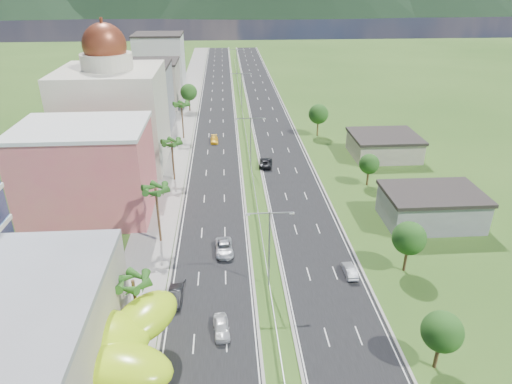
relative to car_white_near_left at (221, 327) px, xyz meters
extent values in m
plane|color=#2D5119|center=(6.23, -1.62, -0.78)|extent=(500.00, 500.00, 0.00)
cube|color=black|center=(-1.27, 88.38, -0.76)|extent=(11.00, 260.00, 0.04)
cube|color=black|center=(13.73, 88.38, -0.76)|extent=(11.00, 260.00, 0.04)
cube|color=gray|center=(-10.77, 88.38, -0.72)|extent=(7.00, 260.00, 0.12)
cube|color=gray|center=(6.23, 70.38, -0.16)|extent=(0.08, 216.00, 0.28)
cube|color=gray|center=(6.23, 172.38, -0.43)|extent=(0.10, 0.12, 0.70)
cylinder|color=gray|center=(6.23, 8.38, 4.72)|extent=(0.20, 0.20, 11.00)
cube|color=gray|center=(4.79, 8.38, 10.02)|extent=(2.88, 0.12, 0.12)
cube|color=gray|center=(7.67, 8.38, 10.02)|extent=(2.88, 0.12, 0.12)
cube|color=silver|center=(3.51, 8.38, 9.92)|extent=(0.60, 0.25, 0.18)
cube|color=silver|center=(8.95, 8.38, 9.92)|extent=(0.60, 0.25, 0.18)
cylinder|color=gray|center=(6.23, 48.38, 4.72)|extent=(0.20, 0.20, 11.00)
cube|color=gray|center=(4.79, 48.38, 10.02)|extent=(2.88, 0.12, 0.12)
cube|color=gray|center=(7.67, 48.38, 10.02)|extent=(2.88, 0.12, 0.12)
cube|color=silver|center=(3.51, 48.38, 9.92)|extent=(0.60, 0.25, 0.18)
cube|color=silver|center=(8.95, 48.38, 9.92)|extent=(0.60, 0.25, 0.18)
cylinder|color=gray|center=(6.23, 93.38, 4.72)|extent=(0.20, 0.20, 11.00)
cube|color=gray|center=(4.79, 93.38, 10.02)|extent=(2.88, 0.12, 0.12)
cube|color=gray|center=(7.67, 93.38, 10.02)|extent=(2.88, 0.12, 0.12)
cube|color=silver|center=(3.51, 93.38, 9.92)|extent=(0.60, 0.25, 0.18)
cube|color=silver|center=(8.95, 93.38, 9.92)|extent=(0.60, 0.25, 0.18)
cylinder|color=gray|center=(6.23, 138.38, 4.72)|extent=(0.20, 0.20, 11.00)
cube|color=gray|center=(4.79, 138.38, 10.02)|extent=(2.88, 0.12, 0.12)
cube|color=gray|center=(7.67, 138.38, 10.02)|extent=(2.88, 0.12, 0.12)
cube|color=silver|center=(3.51, 138.38, 9.92)|extent=(0.60, 0.25, 0.18)
cube|color=silver|center=(8.95, 138.38, 9.92)|extent=(0.60, 0.25, 0.18)
cylinder|color=gray|center=(-17.77, -3.62, 1.22)|extent=(0.50, 0.50, 4.00)
cylinder|color=gray|center=(-8.77, -3.62, 1.22)|extent=(0.50, 0.50, 4.00)
cube|color=#D35663|center=(-21.77, 30.38, 6.72)|extent=(20.00, 15.00, 15.00)
cube|color=beige|center=(-21.77, 53.38, 9.22)|extent=(20.00, 20.00, 20.00)
cylinder|color=beige|center=(-21.77, 53.38, 20.72)|extent=(10.00, 10.00, 3.00)
sphere|color=brown|center=(-21.77, 53.38, 23.72)|extent=(8.40, 8.40, 8.40)
cube|color=gray|center=(-20.77, 78.38, 7.22)|extent=(16.00, 15.00, 16.00)
cube|color=#A39586|center=(-20.77, 100.38, 5.72)|extent=(16.00, 15.00, 13.00)
cube|color=silver|center=(-20.77, 123.38, 8.22)|extent=(16.00, 15.00, 18.00)
cube|color=gray|center=(34.23, 23.38, 1.72)|extent=(15.00, 10.00, 5.00)
cube|color=#A39586|center=(36.23, 53.38, 1.42)|extent=(14.00, 12.00, 4.40)
cylinder|color=#47301C|center=(-9.27, 0.38, 2.97)|extent=(0.36, 0.36, 7.50)
cylinder|color=#47301C|center=(-9.27, 20.38, 3.72)|extent=(0.36, 0.36, 9.00)
cylinder|color=#47301C|center=(-9.27, 43.38, 3.22)|extent=(0.36, 0.36, 8.00)
cylinder|color=#47301C|center=(-9.27, 68.38, 3.62)|extent=(0.36, 0.36, 8.80)
cylinder|color=#47301C|center=(-9.27, 93.38, 1.67)|extent=(0.40, 0.40, 4.90)
sphere|color=#27581B|center=(-9.27, 93.38, 4.82)|extent=(4.90, 4.90, 4.90)
cylinder|color=#47301C|center=(22.23, -6.62, 1.32)|extent=(0.40, 0.40, 4.20)
sphere|color=#27581B|center=(22.23, -6.62, 4.02)|extent=(4.20, 4.20, 4.20)
cylinder|color=#47301C|center=(25.23, 10.38, 1.49)|extent=(0.40, 0.40, 4.55)
sphere|color=#27581B|center=(25.23, 10.38, 4.42)|extent=(4.55, 4.55, 4.55)
cylinder|color=#47301C|center=(28.23, 38.38, 1.14)|extent=(0.40, 0.40, 3.85)
sphere|color=#27581B|center=(28.23, 38.38, 3.62)|extent=(3.85, 3.85, 3.85)
cylinder|color=#47301C|center=(24.23, 68.38, 1.67)|extent=(0.40, 0.40, 4.90)
sphere|color=#27581B|center=(24.23, 68.38, 4.82)|extent=(4.90, 4.90, 4.90)
imported|color=silver|center=(0.00, 0.00, 0.00)|extent=(2.11, 4.49, 1.49)
imported|color=black|center=(-5.78, 5.92, 0.01)|extent=(1.61, 4.55, 1.50)
imported|color=#B0B2B8|center=(0.42, 16.57, 0.01)|extent=(2.79, 5.56, 1.51)
imported|color=yellow|center=(-1.65, 65.06, -0.09)|extent=(1.96, 4.56, 1.31)
imported|color=#B3B5BC|center=(17.43, 9.88, -0.07)|extent=(1.45, 4.11, 1.35)
imported|color=black|center=(9.45, 49.26, 0.04)|extent=(3.33, 5.93, 1.57)
imported|color=black|center=(-4.88, 9.02, -0.16)|extent=(0.82, 1.88, 1.16)
camera|label=1|loc=(1.17, -40.25, 36.50)|focal=32.00mm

